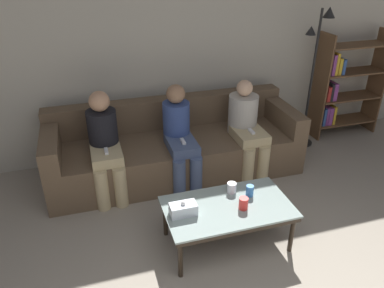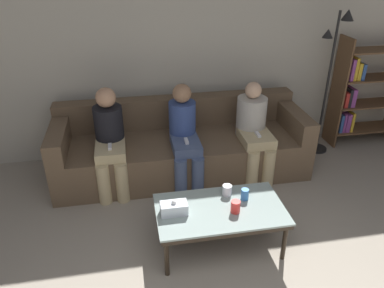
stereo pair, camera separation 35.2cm
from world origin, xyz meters
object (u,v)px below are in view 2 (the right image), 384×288
at_px(standing_lamp, 331,69).
at_px(cup_far_center, 235,207).
at_px(couch, 181,147).
at_px(tissue_box, 174,208).
at_px(cup_near_left, 245,194).
at_px(coffee_table, 220,212).
at_px(cup_near_right, 227,190).
at_px(bookshelf, 361,93).
at_px(seated_person_mid_right, 254,128).
at_px(seated_person_left_end, 110,138).
at_px(seated_person_mid_left, 184,134).

bearing_deg(standing_lamp, cup_far_center, -135.43).
bearing_deg(cup_far_center, couch, 99.58).
xyz_separation_m(tissue_box, standing_lamp, (2.08, 1.49, 0.61)).
bearing_deg(cup_near_left, coffee_table, -160.07).
relative_size(cup_near_right, bookshelf, 0.07).
xyz_separation_m(coffee_table, seated_person_mid_right, (0.65, 1.11, 0.21)).
xyz_separation_m(cup_near_right, tissue_box, (-0.50, -0.18, 0.00)).
relative_size(standing_lamp, seated_person_mid_right, 1.64).
relative_size(coffee_table, standing_lamp, 0.62).
distance_m(seated_person_left_end, seated_person_mid_left, 0.78).
relative_size(tissue_box, seated_person_left_end, 0.20).
height_order(coffee_table, standing_lamp, standing_lamp).
relative_size(cup_near_left, cup_far_center, 0.95).
height_order(cup_far_center, standing_lamp, standing_lamp).
height_order(couch, standing_lamp, standing_lamp).
relative_size(coffee_table, seated_person_mid_left, 1.00).
xyz_separation_m(cup_near_left, cup_far_center, (-0.13, -0.16, 0.00)).
xyz_separation_m(couch, standing_lamp, (1.82, 0.17, 0.77)).
height_order(bookshelf, seated_person_mid_left, bookshelf).
bearing_deg(cup_near_left, seated_person_mid_left, 109.85).
height_order(tissue_box, bookshelf, bookshelf).
relative_size(standing_lamp, seated_person_left_end, 1.59).
distance_m(cup_near_right, cup_far_center, 0.25).
bearing_deg(seated_person_mid_left, cup_far_center, -78.59).
height_order(cup_far_center, seated_person_left_end, seated_person_left_end).
height_order(tissue_box, standing_lamp, standing_lamp).
xyz_separation_m(coffee_table, tissue_box, (-0.39, 0.00, 0.09)).
xyz_separation_m(standing_lamp, seated_person_left_end, (-2.60, -0.38, -0.48)).
bearing_deg(seated_person_mid_right, seated_person_left_end, -179.96).
bearing_deg(cup_near_right, cup_near_left, -35.31).
distance_m(couch, cup_near_left, 1.29).
bearing_deg(standing_lamp, tissue_box, -144.48).
distance_m(cup_far_center, seated_person_left_end, 1.56).
relative_size(coffee_table, cup_near_left, 10.66).
bearing_deg(standing_lamp, bookshelf, 13.97).
bearing_deg(cup_near_right, bookshelf, 33.96).
bearing_deg(bookshelf, seated_person_left_end, -170.58).
relative_size(cup_far_center, seated_person_mid_right, 0.10).
bearing_deg(seated_person_left_end, cup_near_right, -42.54).
bearing_deg(standing_lamp, seated_person_mid_left, -167.62).
bearing_deg(bookshelf, coffee_table, -144.19).
xyz_separation_m(cup_near_right, standing_lamp, (1.59, 1.31, 0.62)).
xyz_separation_m(standing_lamp, seated_person_mid_left, (-1.82, -0.40, -0.49)).
height_order(cup_near_right, seated_person_mid_left, seated_person_mid_left).
xyz_separation_m(seated_person_left_end, seated_person_mid_left, (0.78, -0.02, -0.01)).
height_order(couch, seated_person_mid_left, seated_person_mid_left).
height_order(standing_lamp, seated_person_mid_right, standing_lamp).
height_order(bookshelf, seated_person_left_end, bookshelf).
bearing_deg(coffee_table, cup_near_left, 19.93).
bearing_deg(seated_person_mid_left, cup_near_right, -75.80).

